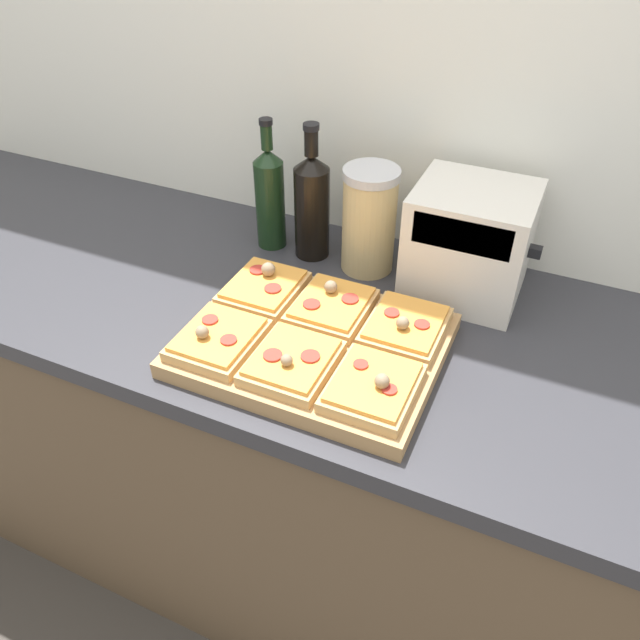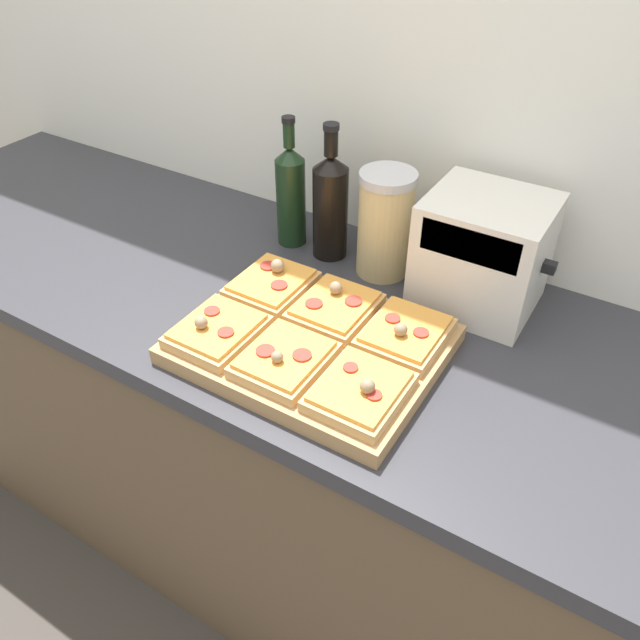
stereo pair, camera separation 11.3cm
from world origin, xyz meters
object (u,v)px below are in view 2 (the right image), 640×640
at_px(olive_oil_bottle, 291,194).
at_px(grain_jar_tall, 385,224).
at_px(cutting_board, 311,344).
at_px(wine_bottle, 330,204).
at_px(toaster_oven, 483,253).

bearing_deg(olive_oil_bottle, grain_jar_tall, 0.00).
relative_size(cutting_board, olive_oil_bottle, 1.55).
xyz_separation_m(cutting_board, wine_bottle, (-0.14, 0.30, 0.11)).
bearing_deg(toaster_oven, olive_oil_bottle, 179.89).
xyz_separation_m(olive_oil_bottle, grain_jar_tall, (0.23, 0.00, -0.01)).
xyz_separation_m(olive_oil_bottle, wine_bottle, (0.10, -0.00, 0.00)).
relative_size(olive_oil_bottle, toaster_oven, 1.17).
xyz_separation_m(cutting_board, toaster_oven, (0.20, 0.30, 0.10)).
height_order(cutting_board, olive_oil_bottle, olive_oil_bottle).
distance_m(wine_bottle, toaster_oven, 0.34).
relative_size(grain_jar_tall, toaster_oven, 0.91).
distance_m(olive_oil_bottle, wine_bottle, 0.10).
bearing_deg(cutting_board, olive_oil_bottle, 128.70).
bearing_deg(grain_jar_tall, wine_bottle, -180.00).
distance_m(cutting_board, wine_bottle, 0.35).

